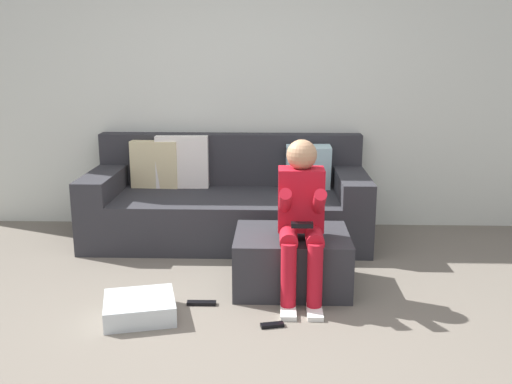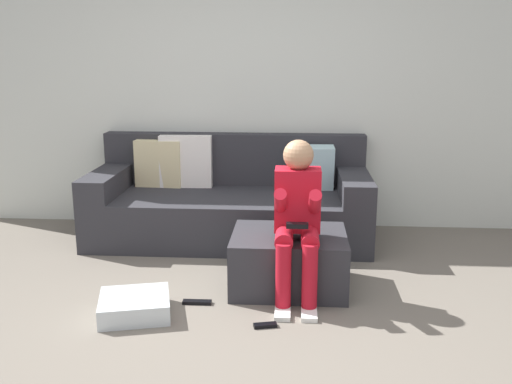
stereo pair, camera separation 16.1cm
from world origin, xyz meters
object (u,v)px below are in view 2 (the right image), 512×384
at_px(person_seated, 297,212).
at_px(remote_near_ottoman, 265,325).
at_px(ottoman, 289,261).
at_px(remote_by_storage_bin, 197,302).
at_px(couch_sectional, 230,203).
at_px(storage_bin, 135,306).

distance_m(person_seated, remote_near_ottoman, 0.77).
bearing_deg(ottoman, remote_by_storage_bin, -151.20).
xyz_separation_m(couch_sectional, remote_by_storage_bin, (-0.06, -1.43, -0.30)).
bearing_deg(remote_by_storage_bin, person_seated, 13.07).
distance_m(ottoman, remote_by_storage_bin, 0.71).
relative_size(couch_sectional, remote_by_storage_bin, 12.61).
bearing_deg(remote_near_ottoman, remote_by_storage_bin, 133.58).
xyz_separation_m(ottoman, remote_near_ottoman, (-0.13, -0.63, -0.18)).
relative_size(couch_sectional, remote_near_ottoman, 17.05).
distance_m(person_seated, storage_bin, 1.20).
relative_size(storage_bin, remote_near_ottoman, 3.06).
bearing_deg(remote_by_storage_bin, storage_bin, -152.88).
bearing_deg(person_seated, remote_near_ottoman, -111.89).
distance_m(storage_bin, remote_near_ottoman, 0.84).
relative_size(person_seated, remote_near_ottoman, 7.53).
xyz_separation_m(couch_sectional, remote_near_ottoman, (0.41, -1.73, -0.30)).
distance_m(person_seated, remote_by_storage_bin, 0.89).
relative_size(storage_bin, remote_by_storage_bin, 2.26).
height_order(ottoman, person_seated, person_seated).
xyz_separation_m(storage_bin, remote_near_ottoman, (0.83, -0.11, -0.05)).
distance_m(couch_sectional, person_seated, 1.43).
distance_m(ottoman, person_seated, 0.44).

